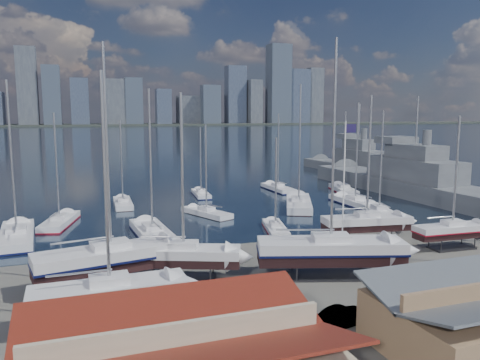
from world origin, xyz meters
name	(u,v)px	position (x,y,z in m)	size (l,w,h in m)	color
ground	(338,266)	(0.00, -10.00, 0.00)	(1400.00, 1400.00, 0.00)	#605E59
water	(108,134)	(0.00, 300.00, -0.15)	(1400.00, 600.00, 0.40)	#192A39
far_shore	(94,125)	(0.00, 560.00, 1.10)	(1400.00, 80.00, 2.20)	#2D332D
skyline	(86,93)	(-7.83, 553.76, 39.09)	(639.14, 43.80, 107.69)	#475166
sailboat_cradle_0	(111,258)	(-19.80, -7.90, 2.24)	(12.46, 5.59, 19.20)	#2D2D33
sailboat_cradle_1	(110,294)	(-20.43, -15.34, 2.09)	(10.23, 3.07, 16.41)	#2D2D33
sailboat_cradle_2	(184,255)	(-13.98, -8.47, 2.05)	(9.74, 6.03, 15.46)	#2D2D33
sailboat_cradle_3	(331,250)	(-2.03, -12.01, 2.27)	(12.92, 7.11, 19.82)	#2D2D33
sailboat_cradle_4	(367,222)	(7.48, -3.39, 2.06)	(9.94, 4.17, 15.75)	#2D2D33
sailboat_cradle_6	(452,230)	(14.01, -8.92, 1.95)	(8.41, 2.78, 13.61)	#2D2D33
sailboat_moored_0	(17,238)	(-28.61, 9.19, 0.31)	(4.19, 12.34, 18.15)	black
sailboat_moored_1	(60,223)	(-24.42, 15.44, 0.31)	(5.04, 10.12, 14.57)	black
sailboat_moored_2	(123,204)	(-15.76, 25.38, 0.32)	(2.79, 9.02, 13.51)	black
sailboat_moored_3	(153,235)	(-14.39, 5.74, 0.31)	(3.95, 11.73, 17.27)	black
sailboat_moored_4	(206,214)	(-5.66, 14.68, 0.32)	(5.55, 8.86, 12.98)	black
sailboat_moored_5	(201,194)	(-2.43, 29.94, 0.31)	(3.03, 8.32, 12.17)	black
sailboat_moored_6	(275,229)	(-0.24, 3.69, 0.31)	(4.01, 8.07, 11.63)	black
sailboat_moored_7	(299,205)	(8.77, 15.63, 0.33)	(8.46, 12.84, 18.92)	black
sailboat_moored_8	(278,189)	(12.17, 30.88, 0.31)	(2.89, 9.80, 14.58)	black
sailboat_moored_9	(379,213)	(16.85, 7.23, 0.32)	(5.17, 10.21, 14.85)	black
sailboat_moored_10	(355,203)	(17.64, 14.30, 0.31)	(3.04, 10.84, 16.20)	black
sailboat_moored_11	(343,191)	(22.52, 25.52, 0.31)	(5.34, 10.36, 14.91)	black
naval_ship_east	(413,186)	(31.72, 18.40, 1.67)	(9.15, 50.48, 18.53)	slate
naval_ship_west	(357,167)	(39.57, 47.06, 1.67)	(8.57, 38.68, 17.45)	slate
car_a	(200,318)	(-15.08, -18.01, 0.74)	(1.74, 4.34, 1.48)	gray
car_b	(344,317)	(-6.12, -20.73, 0.65)	(1.38, 3.95, 1.30)	gray
car_c	(425,286)	(2.57, -18.29, 0.78)	(2.59, 5.62, 1.56)	gray
car_d	(433,293)	(2.19, -19.53, 0.74)	(2.06, 5.07, 1.47)	gray
flagpole	(345,181)	(1.27, -8.64, 7.63)	(1.15, 0.12, 13.12)	white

